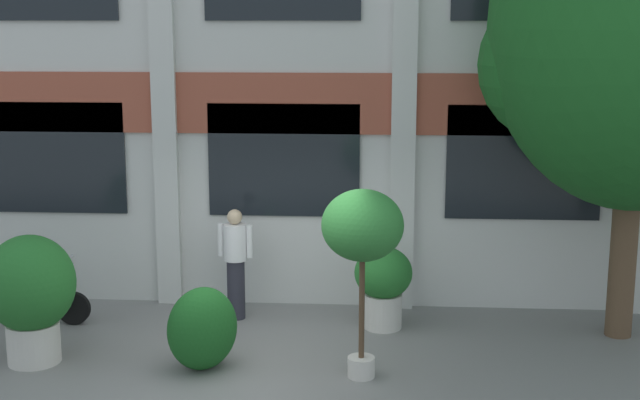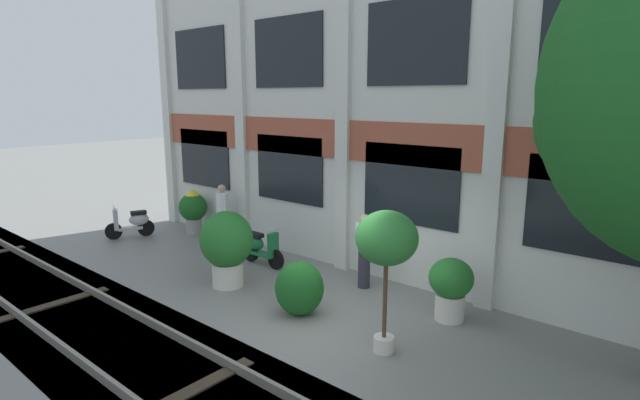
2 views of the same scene
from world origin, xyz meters
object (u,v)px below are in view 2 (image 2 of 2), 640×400
object	(u,v)px
potted_plant_fluted_column	(451,285)
potted_plant_glazed_jar	(193,209)
scooter_second_parked	(261,247)
resident_by_doorway	(223,212)
potted_plant_tall_urn	(387,242)
resident_watching_tracks	(364,249)
scooter_near_curb	(132,223)
potted_plant_stone_basin	(227,244)
topiary_hedge	(299,288)

from	to	relation	value
potted_plant_fluted_column	potted_plant_glazed_jar	bearing A→B (deg)	176.89
scooter_second_parked	resident_by_doorway	distance (m)	2.33
potted_plant_tall_urn	resident_watching_tracks	bearing A→B (deg)	132.32
potted_plant_tall_urn	resident_by_doorway	world-z (taller)	potted_plant_tall_urn
potted_plant_tall_urn	scooter_second_parked	world-z (taller)	potted_plant_tall_urn
scooter_near_curb	resident_by_doorway	world-z (taller)	resident_by_doorway
potted_plant_tall_urn	potted_plant_stone_basin	xyz separation A→B (m)	(-4.20, 0.20, -0.90)
potted_plant_glazed_jar	resident_watching_tracks	bearing A→B (deg)	-1.77
scooter_near_curb	potted_plant_fluted_column	bearing A→B (deg)	118.81
resident_watching_tracks	topiary_hedge	distance (m)	1.97
potted_plant_glazed_jar	potted_plant_tall_urn	bearing A→B (deg)	-15.19
scooter_near_curb	resident_by_doorway	size ratio (longest dim) A/B	0.78
scooter_near_curb	topiary_hedge	distance (m)	7.42
potted_plant_tall_urn	resident_by_doorway	distance (m)	7.31
potted_plant_glazed_jar	scooter_near_curb	size ratio (longest dim) A/B	1.02
potted_plant_tall_urn	resident_watching_tracks	world-z (taller)	potted_plant_tall_urn
resident_watching_tracks	topiary_hedge	xyz separation A→B (m)	(-0.11, -1.94, -0.35)
scooter_second_parked	potted_plant_tall_urn	bearing A→B (deg)	-19.06
potted_plant_fluted_column	potted_plant_tall_urn	size ratio (longest dim) A/B	0.50
potted_plant_glazed_jar	topiary_hedge	world-z (taller)	potted_plant_glazed_jar
potted_plant_stone_basin	resident_by_doorway	world-z (taller)	resident_by_doorway
topiary_hedge	scooter_second_parked	bearing A→B (deg)	150.82
scooter_second_parked	resident_watching_tracks	world-z (taller)	resident_watching_tracks
scooter_near_curb	resident_watching_tracks	world-z (taller)	resident_watching_tracks
potted_plant_stone_basin	resident_watching_tracks	xyz separation A→B (m)	(2.32, 1.87, -0.08)
potted_plant_stone_basin	scooter_near_curb	size ratio (longest dim) A/B	1.28
resident_by_doorway	potted_plant_fluted_column	bearing A→B (deg)	103.99
potted_plant_fluted_column	scooter_near_curb	distance (m)	9.70
potted_plant_fluted_column	scooter_near_curb	size ratio (longest dim) A/B	0.91
resident_by_doorway	resident_watching_tracks	bearing A→B (deg)	105.56
potted_plant_fluted_column	scooter_second_parked	world-z (taller)	potted_plant_fluted_column
scooter_second_parked	resident_watching_tracks	size ratio (longest dim) A/B	0.84
potted_plant_tall_urn	scooter_near_curb	xyz separation A→B (m)	(-9.38, 0.84, -1.42)
potted_plant_glazed_jar	potted_plant_fluted_column	size ratio (longest dim) A/B	1.12
scooter_second_parked	resident_by_doorway	bearing A→B (deg)	165.05
scooter_second_parked	resident_by_doorway	xyz separation A→B (m)	(-2.20, 0.59, 0.47)
potted_plant_fluted_column	topiary_hedge	distance (m)	2.81
scooter_near_curb	resident_by_doorway	distance (m)	2.89
potted_plant_fluted_column	resident_by_doorway	size ratio (longest dim) A/B	0.70
potted_plant_tall_urn	scooter_near_curb	distance (m)	9.53
scooter_near_curb	resident_watching_tracks	distance (m)	7.61
potted_plant_stone_basin	potted_plant_tall_urn	bearing A→B (deg)	-2.74
scooter_second_parked	resident_by_doorway	world-z (taller)	resident_by_doorway
potted_plant_tall_urn	resident_watching_tracks	xyz separation A→B (m)	(-1.88, 2.07, -0.98)
potted_plant_fluted_column	topiary_hedge	size ratio (longest dim) A/B	1.12
resident_by_doorway	scooter_near_curb	bearing A→B (deg)	-43.27
potted_plant_glazed_jar	potted_plant_tall_urn	xyz separation A→B (m)	(8.35, -2.27, 1.08)
scooter_near_curb	resident_watching_tracks	bearing A→B (deg)	122.43
resident_by_doorway	resident_watching_tracks	world-z (taller)	resident_by_doorway
potted_plant_stone_basin	scooter_second_parked	xyz separation A→B (m)	(-0.49, 1.44, -0.52)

